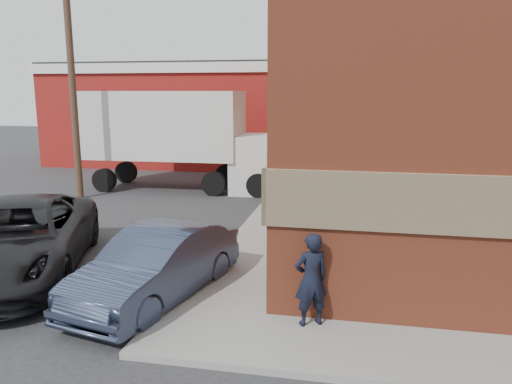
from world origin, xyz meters
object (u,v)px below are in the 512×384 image
at_px(utility_pole, 72,73).
at_px(sedan, 157,265).
at_px(suv_a, 17,239).
at_px(warehouse, 201,113).
at_px(box_truck, 184,134).
at_px(man, 311,279).

height_order(utility_pole, sedan, utility_pole).
distance_m(sedan, suv_a, 3.64).
bearing_deg(warehouse, box_truck, -77.21).
relative_size(man, box_truck, 0.20).
xyz_separation_m(man, sedan, (-3.12, 0.75, -0.23)).
xyz_separation_m(warehouse, box_truck, (1.93, -8.48, -0.45)).
height_order(sedan, suv_a, suv_a).
xyz_separation_m(utility_pole, box_truck, (3.43, 2.52, -2.38)).
relative_size(sedan, suv_a, 0.71).
xyz_separation_m(warehouse, suv_a, (1.62, -18.87, -1.96)).
xyz_separation_m(suv_a, box_truck, (0.31, 10.39, 1.52)).
bearing_deg(sedan, warehouse, 117.73).
bearing_deg(sedan, utility_pole, 141.05).
distance_m(utility_pole, man, 14.01).
bearing_deg(man, suv_a, -39.46).
height_order(utility_pole, box_truck, utility_pole).
height_order(warehouse, utility_pole, utility_pole).
relative_size(sedan, box_truck, 0.52).
bearing_deg(suv_a, box_truck, 67.37).
distance_m(warehouse, man, 21.97).
bearing_deg(suv_a, utility_pole, 90.67).
relative_size(suv_a, box_truck, 0.73).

